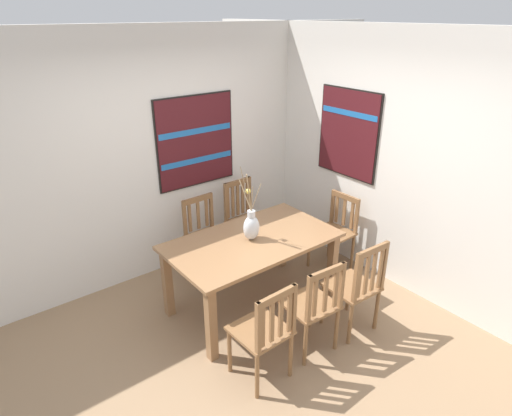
% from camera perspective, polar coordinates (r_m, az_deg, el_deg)
% --- Properties ---
extents(ground_plane, '(6.40, 6.40, 0.03)m').
position_cam_1_polar(ground_plane, '(4.19, 1.21, -17.82)').
color(ground_plane, '#8E7051').
extents(wall_back, '(6.40, 0.12, 2.70)m').
position_cam_1_polar(wall_back, '(4.91, -12.62, 6.62)').
color(wall_back, silver).
rests_on(wall_back, ground_plane).
extents(wall_side, '(0.12, 6.40, 2.70)m').
position_cam_1_polar(wall_side, '(4.75, 19.08, 5.26)').
color(wall_side, silver).
rests_on(wall_side, ground_plane).
extents(dining_table, '(1.66, 0.95, 0.77)m').
position_cam_1_polar(dining_table, '(4.30, -0.49, -5.48)').
color(dining_table, '#8E6642').
rests_on(dining_table, ground_plane).
extents(centerpiece_vase, '(0.22, 0.27, 0.78)m').
position_cam_1_polar(centerpiece_vase, '(4.18, -0.63, -2.31)').
color(centerpiece_vase, silver).
rests_on(centerpiece_vase, dining_table).
extents(chair_0, '(0.43, 0.43, 0.90)m').
position_cam_1_polar(chair_0, '(5.00, -6.60, -3.47)').
color(chair_0, brown).
rests_on(chair_0, ground_plane).
extents(chair_1, '(0.43, 0.43, 0.89)m').
position_cam_1_polar(chair_1, '(5.14, 10.33, -2.93)').
color(chair_1, brown).
rests_on(chair_1, ground_plane).
extents(chair_2, '(0.44, 0.44, 0.96)m').
position_cam_1_polar(chair_2, '(4.17, 13.09, -9.86)').
color(chair_2, brown).
rests_on(chair_2, ground_plane).
extents(chair_3, '(0.43, 0.43, 0.96)m').
position_cam_1_polar(chair_3, '(5.30, -1.53, -1.28)').
color(chair_3, brown).
rests_on(chair_3, ground_plane).
extents(chair_4, '(0.45, 0.45, 0.92)m').
position_cam_1_polar(chair_4, '(3.89, 7.53, -12.46)').
color(chair_4, brown).
rests_on(chair_4, ground_plane).
extents(chair_5, '(0.43, 0.43, 0.92)m').
position_cam_1_polar(chair_5, '(3.59, 1.15, -15.82)').
color(chair_5, brown).
rests_on(chair_5, ground_plane).
extents(painting_on_back_wall, '(0.98, 0.05, 1.04)m').
position_cam_1_polar(painting_on_back_wall, '(5.01, -7.93, 8.66)').
color(painting_on_back_wall, black).
extents(painting_on_side_wall, '(0.05, 0.83, 0.99)m').
position_cam_1_polar(painting_on_side_wall, '(5.06, 12.03, 9.54)').
color(painting_on_side_wall, black).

